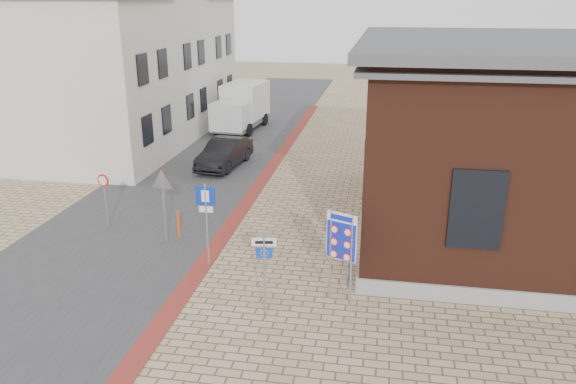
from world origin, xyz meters
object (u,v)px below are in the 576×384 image
Objects in this scene: border_sign at (341,239)px; parking_sign at (206,210)px; bollard at (179,224)px; essen_sign at (264,261)px; box_truck at (242,106)px; sedan at (225,153)px.

parking_sign is at bearing -176.29° from border_sign.
essen_sign is at bearing -47.74° from bollard.
essen_sign is at bearing -68.78° from box_truck.
parking_sign reaches higher than sedan.
sedan reaches higher than bollard.
bollard is at bearing -77.53° from sedan.
sedan is 1.80× the size of essen_sign.
essen_sign reaches higher than bollard.
essen_sign is at bearing -128.50° from border_sign.
parking_sign reaches higher than bollard.
sedan is 14.16m from essen_sign.
bollard is at bearing 129.79° from parking_sign.
border_sign reaches higher than essen_sign.
box_truck is 19.45m from parking_sign.
box_truck is 2.38× the size of essen_sign.
sedan is 0.76× the size of box_truck.
essen_sign is (4.91, -13.25, 0.87)m from sedan.
border_sign reaches higher than bollard.
border_sign is (6.83, -12.20, 1.20)m from sedan.
box_truck is 17.28m from bollard.
parking_sign is (3.78, -19.08, 0.40)m from box_truck.
box_truck is 5.73× the size of bollard.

